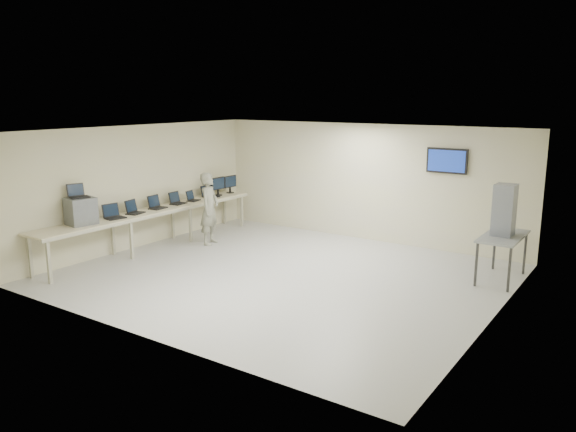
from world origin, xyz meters
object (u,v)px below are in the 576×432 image
Objects in this scene: soldier at (210,209)px; workbench at (153,213)px; side_table at (503,239)px; equipment_box at (81,211)px.

workbench is at bearing 124.33° from soldier.
soldier is 6.47m from side_table.
equipment_box is at bearing 145.94° from soldier.
side_table is (7.19, 2.10, -0.02)m from workbench.
equipment_box is at bearing -91.96° from workbench.
equipment_box reaches higher than side_table.
soldier reaches higher than equipment_box.
equipment_box is 0.37× the size of side_table.
soldier is at bearing 83.09° from equipment_box.
equipment_box reaches higher than workbench.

